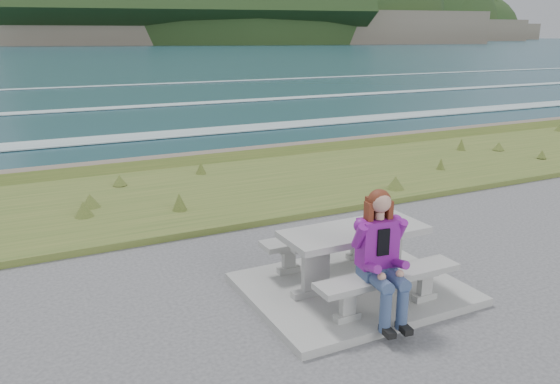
{
  "coord_description": "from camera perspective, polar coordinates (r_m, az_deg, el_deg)",
  "views": [
    {
      "loc": [
        -3.6,
        -5.18,
        3.11
      ],
      "look_at": [
        -0.42,
        1.2,
        1.06
      ],
      "focal_mm": 35.0,
      "sensor_mm": 36.0,
      "label": 1
    }
  ],
  "objects": [
    {
      "name": "ocean",
      "position": [
        30.87,
        -19.58,
        6.09
      ],
      "size": [
        1600.0,
        1600.0,
        0.09
      ],
      "color": "#1C4351",
      "rests_on": "ground"
    },
    {
      "name": "seated_woman",
      "position": [
        6.05,
        10.72,
        -8.44
      ],
      "size": [
        0.49,
        0.76,
        1.44
      ],
      "rotation": [
        0.0,
        0.0,
        -0.13
      ],
      "color": "#324870",
      "rests_on": "concrete_slab"
    },
    {
      "name": "shore_drop",
      "position": [
        13.92,
        -10.85,
        2.85
      ],
      "size": [
        160.0,
        0.8,
        2.2
      ],
      "primitive_type": "cube",
      "color": "brown",
      "rests_on": "ground"
    },
    {
      "name": "concrete_slab",
      "position": [
        7.01,
        7.56,
        -9.99
      ],
      "size": [
        2.6,
        2.1,
        0.1
      ],
      "primitive_type": "cube",
      "color": "gray",
      "rests_on": "ground"
    },
    {
      "name": "headland_range",
      "position": [
        447.91,
        -0.86,
        16.93
      ],
      "size": [
        729.83,
        363.95,
        179.07
      ],
      "color": "brown",
      "rests_on": "ground"
    },
    {
      "name": "bench_landward",
      "position": [
        6.33,
        11.26,
        -9.14
      ],
      "size": [
        1.8,
        0.35,
        0.45
      ],
      "color": "gray",
      "rests_on": "concrete_slab"
    },
    {
      "name": "grass_verge",
      "position": [
        11.24,
        -6.76,
        -0.14
      ],
      "size": [
        160.0,
        4.5,
        0.22
      ],
      "primitive_type": "cube",
      "color": "#3D5A21",
      "rests_on": "ground"
    },
    {
      "name": "bench_seaward",
      "position": [
        7.39,
        4.65,
        -5.12
      ],
      "size": [
        1.8,
        0.35,
        0.45
      ],
      "color": "gray",
      "rests_on": "concrete_slab"
    },
    {
      "name": "picnic_table",
      "position": [
        6.76,
        7.76,
        -5.16
      ],
      "size": [
        1.8,
        0.75,
        0.75
      ],
      "color": "gray",
      "rests_on": "concrete_slab"
    }
  ]
}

